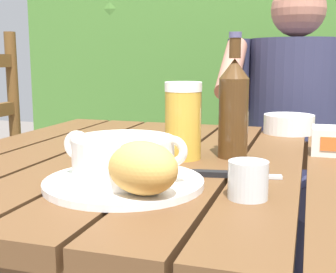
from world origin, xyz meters
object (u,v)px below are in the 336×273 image
person_eating (292,124)px  bread_roll (143,168)px  beer_bottle (234,106)px  diner_bowl (289,124)px  beer_glass (183,121)px  soup_bowl (124,157)px  chair_near_diner (292,177)px  serving_plate (124,183)px  water_glass_small (248,180)px  table_knife (226,175)px

person_eating → bread_roll: person_eating is taller
person_eating → beer_bottle: person_eating is taller
person_eating → diner_bowl: 0.34m
person_eating → beer_glass: 0.78m
soup_bowl → bread_roll: bearing=-49.4°
soup_bowl → bread_roll: 0.09m
soup_bowl → chair_near_diner: bearing=78.7°
beer_glass → beer_bottle: 0.11m
serving_plate → person_eating: bearing=76.6°
diner_bowl → water_glass_small: bearing=-92.7°
beer_bottle → diner_bowl: bearing=74.7°
beer_glass → diner_bowl: beer_glass is taller
chair_near_diner → table_knife: size_ratio=6.14×
serving_plate → bread_roll: size_ratio=1.92×
soup_bowl → water_glass_small: bearing=-1.8°
beer_glass → beer_bottle: (0.10, 0.04, 0.03)m
person_eating → diner_bowl: bearing=-89.5°
soup_bowl → diner_bowl: (0.24, 0.64, -0.02)m
water_glass_small → table_knife: (-0.05, 0.12, -0.03)m
soup_bowl → bread_roll: (0.06, -0.07, 0.00)m
chair_near_diner → serving_plate: chair_near_diner is taller
table_knife → person_eating: bearing=84.7°
soup_bowl → bread_roll: size_ratio=1.57×
serving_plate → diner_bowl: 0.68m
beer_glass → water_glass_small: beer_glass is taller
beer_bottle → water_glass_small: bearing=-76.2°
serving_plate → bread_roll: bearing=-49.4°
serving_plate → beer_glass: bearing=81.0°
soup_bowl → water_glass_small: (0.21, -0.01, -0.02)m
table_knife → diner_bowl: size_ratio=1.16×
serving_plate → table_knife: serving_plate is taller
beer_glass → diner_bowl: size_ratio=1.15×
person_eating → bread_roll: 1.07m
serving_plate → beer_bottle: beer_bottle is taller
beer_bottle → table_knife: 0.20m
bread_roll → diner_bowl: size_ratio=0.99×
serving_plate → bread_roll: (0.06, -0.07, 0.05)m
bread_roll → beer_bottle: size_ratio=0.53×
person_eating → bread_roll: (-0.17, -1.05, 0.07)m
chair_near_diner → water_glass_small: size_ratio=16.35×
beer_bottle → person_eating: bearing=82.1°
serving_plate → diner_bowl: (0.24, 0.64, 0.02)m
chair_near_diner → diner_bowl: 0.62m
chair_near_diner → diner_bowl: size_ratio=7.12×
person_eating → serving_plate: person_eating is taller
serving_plate → table_knife: bearing=36.1°
bread_roll → soup_bowl: bearing=130.6°
person_eating → beer_bottle: size_ratio=4.66×
diner_bowl → beer_glass: bearing=-116.1°
serving_plate → soup_bowl: size_ratio=1.22×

